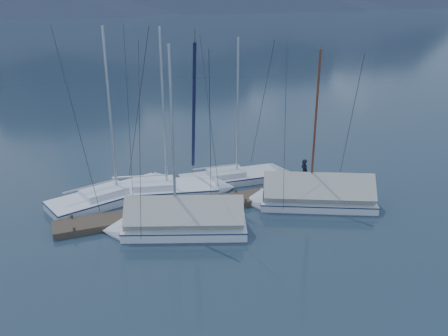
{
  "coord_description": "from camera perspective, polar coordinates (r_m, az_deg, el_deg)",
  "views": [
    {
      "loc": [
        -8.59,
        -20.1,
        11.33
      ],
      "look_at": [
        0.0,
        2.0,
        2.2
      ],
      "focal_mm": 38.0,
      "sensor_mm": 36.0,
      "label": 1
    }
  ],
  "objects": [
    {
      "name": "ground",
      "position": [
        24.62,
        1.7,
        -6.35
      ],
      "size": [
        1000.0,
        1000.0,
        0.0
      ],
      "primitive_type": "plane",
      "color": "#162432",
      "rests_on": "ground"
    },
    {
      "name": "dock",
      "position": [
        26.23,
        0.0,
        -4.27
      ],
      "size": [
        18.0,
        1.5,
        0.54
      ],
      "color": "#382D23",
      "rests_on": "ground"
    },
    {
      "name": "person",
      "position": [
        28.15,
        9.63,
        -0.48
      ],
      "size": [
        0.44,
        0.62,
        1.59
      ],
      "primitive_type": "imported",
      "rotation": [
        0.0,
        0.0,
        1.68
      ],
      "color": "black",
      "rests_on": "dock"
    },
    {
      "name": "sailboat_open_left",
      "position": [
        27.89,
        -11.69,
        -2.96
      ],
      "size": [
        8.2,
        4.46,
        10.44
      ],
      "color": "white",
      "rests_on": "ground"
    },
    {
      "name": "mooring_posts",
      "position": [
        25.97,
        -1.03,
        -3.96
      ],
      "size": [
        15.12,
        1.52,
        0.35
      ],
      "color": "#382D23",
      "rests_on": "ground"
    },
    {
      "name": "sailboat_open_mid",
      "position": [
        27.87,
        -5.72,
        -2.63
      ],
      "size": [
        8.11,
        3.92,
        10.34
      ],
      "color": "silver",
      "rests_on": "ground"
    },
    {
      "name": "sailboat_covered_near",
      "position": [
        26.48,
        9.99,
        -3.5
      ],
      "size": [
        7.48,
        5.03,
        9.4
      ],
      "color": "silver",
      "rests_on": "ground"
    },
    {
      "name": "sailboat_covered_far",
      "position": [
        23.43,
        -6.13,
        -6.64
      ],
      "size": [
        7.38,
        4.4,
        9.94
      ],
      "color": "white",
      "rests_on": "ground"
    },
    {
      "name": "sailboat_open_right",
      "position": [
        29.64,
        2.47,
        -1.09
      ],
      "size": [
        7.3,
        3.1,
        9.53
      ],
      "color": "silver",
      "rests_on": "ground"
    }
  ]
}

